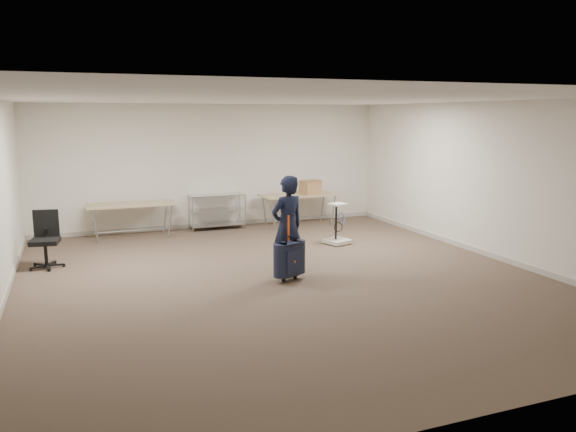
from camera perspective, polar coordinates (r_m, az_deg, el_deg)
name	(u,v)px	position (r m, az deg, el deg)	size (l,w,h in m)	color
ground	(282,278)	(8.96, -0.58, -6.34)	(9.00, 9.00, 0.00)	#4C382E
room_shell	(256,255)	(10.21, -3.32, -3.99)	(8.00, 9.00, 9.00)	white
folding_table_left	(131,206)	(12.19, -15.66, 0.99)	(1.80, 0.75, 0.73)	tan
folding_table_right	(299,196)	(13.10, 1.10, 2.00)	(1.80, 0.75, 0.73)	tan
wire_shelf	(217,210)	(12.79, -7.23, 0.64)	(1.22, 0.47, 0.80)	#BABCC1
person	(287,226)	(8.89, -0.06, -1.07)	(0.59, 0.39, 1.63)	black
suitcase	(289,259)	(8.73, 0.15, -4.38)	(0.43, 0.34, 1.04)	black
office_chair	(46,250)	(10.37, -23.36, -3.23)	(0.58, 0.58, 0.96)	black
equipment_cart	(337,233)	(11.29, 5.05, -1.76)	(0.57, 0.57, 0.82)	beige
cardboard_box	(310,187)	(13.12, 2.28, 2.95)	(0.43, 0.32, 0.32)	#A26E4B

